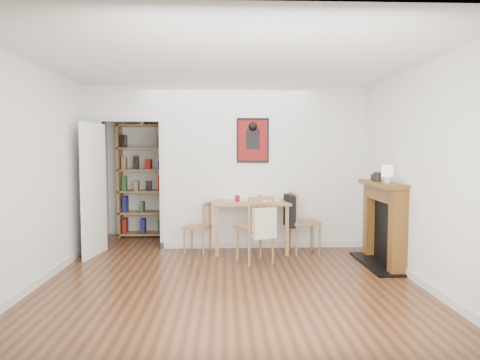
{
  "coord_description": "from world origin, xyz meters",
  "views": [
    {
      "loc": [
        -0.06,
        -5.54,
        1.59
      ],
      "look_at": [
        0.17,
        0.6,
        1.17
      ],
      "focal_mm": 32.0,
      "sensor_mm": 36.0,
      "label": 1
    }
  ],
  "objects_px": {
    "orange_fruit": "(260,197)",
    "mantel_lamp": "(387,172)",
    "chair_front": "(255,228)",
    "chair_right": "(303,222)",
    "dining_table": "(251,207)",
    "ceramic_jar_b": "(373,177)",
    "ceramic_jar_a": "(377,177)",
    "fireplace": "(384,221)",
    "notebook": "(270,200)",
    "chair_left": "(197,228)",
    "bookshelf": "(143,181)",
    "red_glass": "(237,198)"
  },
  "relations": [
    {
      "from": "dining_table",
      "to": "orange_fruit",
      "type": "xyz_separation_m",
      "value": [
        0.16,
        0.17,
        0.14
      ]
    },
    {
      "from": "chair_right",
      "to": "ceramic_jar_a",
      "type": "distance_m",
      "value": 1.34
    },
    {
      "from": "chair_right",
      "to": "mantel_lamp",
      "type": "xyz_separation_m",
      "value": [
        0.9,
        -1.05,
        0.82
      ]
    },
    {
      "from": "dining_table",
      "to": "chair_right",
      "type": "height_order",
      "value": "chair_right"
    },
    {
      "from": "chair_right",
      "to": "ceramic_jar_a",
      "type": "height_order",
      "value": "ceramic_jar_a"
    },
    {
      "from": "bookshelf",
      "to": "fireplace",
      "type": "bearing_deg",
      "value": -29.97
    },
    {
      "from": "chair_front",
      "to": "red_glass",
      "type": "relative_size",
      "value": 10.27
    },
    {
      "from": "bookshelf",
      "to": "mantel_lamp",
      "type": "xyz_separation_m",
      "value": [
        3.63,
        -2.47,
        0.28
      ]
    },
    {
      "from": "orange_fruit",
      "to": "mantel_lamp",
      "type": "distance_m",
      "value": 2.1
    },
    {
      "from": "dining_table",
      "to": "ceramic_jar_b",
      "type": "bearing_deg",
      "value": -18.2
    },
    {
      "from": "orange_fruit",
      "to": "notebook",
      "type": "xyz_separation_m",
      "value": [
        0.14,
        -0.18,
        -0.03
      ]
    },
    {
      "from": "chair_front",
      "to": "orange_fruit",
      "type": "distance_m",
      "value": 0.92
    },
    {
      "from": "bookshelf",
      "to": "chair_left",
      "type": "bearing_deg",
      "value": -51.92
    },
    {
      "from": "chair_right",
      "to": "orange_fruit",
      "type": "height_order",
      "value": "chair_right"
    },
    {
      "from": "fireplace",
      "to": "red_glass",
      "type": "relative_size",
      "value": 13.31
    },
    {
      "from": "dining_table",
      "to": "red_glass",
      "type": "distance_m",
      "value": 0.27
    },
    {
      "from": "chair_left",
      "to": "ceramic_jar_b",
      "type": "relative_size",
      "value": 8.8
    },
    {
      "from": "chair_front",
      "to": "mantel_lamp",
      "type": "distance_m",
      "value": 1.94
    },
    {
      "from": "chair_right",
      "to": "ceramic_jar_b",
      "type": "distance_m",
      "value": 1.26
    },
    {
      "from": "notebook",
      "to": "chair_left",
      "type": "bearing_deg",
      "value": -175.74
    },
    {
      "from": "ceramic_jar_a",
      "to": "fireplace",
      "type": "bearing_deg",
      "value": -47.2
    },
    {
      "from": "orange_fruit",
      "to": "chair_left",
      "type": "bearing_deg",
      "value": -165.0
    },
    {
      "from": "dining_table",
      "to": "mantel_lamp",
      "type": "distance_m",
      "value": 2.16
    },
    {
      "from": "bookshelf",
      "to": "ceramic_jar_b",
      "type": "bearing_deg",
      "value": -27.06
    },
    {
      "from": "notebook",
      "to": "ceramic_jar_b",
      "type": "bearing_deg",
      "value": -21.27
    },
    {
      "from": "notebook",
      "to": "ceramic_jar_a",
      "type": "height_order",
      "value": "ceramic_jar_a"
    },
    {
      "from": "ceramic_jar_b",
      "to": "chair_left",
      "type": "bearing_deg",
      "value": 169.49
    },
    {
      "from": "chair_front",
      "to": "red_glass",
      "type": "xyz_separation_m",
      "value": [
        -0.24,
        0.59,
        0.36
      ]
    },
    {
      "from": "ceramic_jar_b",
      "to": "mantel_lamp",
      "type": "bearing_deg",
      "value": -92.58
    },
    {
      "from": "chair_front",
      "to": "ceramic_jar_b",
      "type": "bearing_deg",
      "value": 3.29
    },
    {
      "from": "dining_table",
      "to": "fireplace",
      "type": "bearing_deg",
      "value": -25.25
    },
    {
      "from": "ceramic_jar_b",
      "to": "fireplace",
      "type": "bearing_deg",
      "value": -76.56
    },
    {
      "from": "fireplace",
      "to": "notebook",
      "type": "distance_m",
      "value": 1.74
    },
    {
      "from": "orange_fruit",
      "to": "ceramic_jar_a",
      "type": "bearing_deg",
      "value": -30.89
    },
    {
      "from": "chair_left",
      "to": "mantel_lamp",
      "type": "relative_size",
      "value": 3.28
    },
    {
      "from": "chair_front",
      "to": "ceramic_jar_b",
      "type": "relative_size",
      "value": 10.65
    },
    {
      "from": "chair_front",
      "to": "bookshelf",
      "type": "distance_m",
      "value": 2.82
    },
    {
      "from": "red_glass",
      "to": "ceramic_jar_a",
      "type": "relative_size",
      "value": 0.73
    },
    {
      "from": "chair_front",
      "to": "bookshelf",
      "type": "relative_size",
      "value": 0.46
    },
    {
      "from": "mantel_lamp",
      "to": "fireplace",
      "type": "bearing_deg",
      "value": 73.56
    },
    {
      "from": "chair_right",
      "to": "ceramic_jar_b",
      "type": "xyz_separation_m",
      "value": [
        0.93,
        -0.46,
        0.72
      ]
    },
    {
      "from": "mantel_lamp",
      "to": "orange_fruit",
      "type": "bearing_deg",
      "value": 139.17
    },
    {
      "from": "mantel_lamp",
      "to": "ceramic_jar_b",
      "type": "distance_m",
      "value": 0.61
    },
    {
      "from": "chair_left",
      "to": "dining_table",
      "type": "bearing_deg",
      "value": 6.46
    },
    {
      "from": "red_glass",
      "to": "notebook",
      "type": "height_order",
      "value": "red_glass"
    },
    {
      "from": "dining_table",
      "to": "orange_fruit",
      "type": "distance_m",
      "value": 0.27
    },
    {
      "from": "chair_right",
      "to": "notebook",
      "type": "height_order",
      "value": "chair_right"
    },
    {
      "from": "notebook",
      "to": "mantel_lamp",
      "type": "relative_size",
      "value": 1.12
    },
    {
      "from": "orange_fruit",
      "to": "chair_front",
      "type": "bearing_deg",
      "value": -99.11
    },
    {
      "from": "orange_fruit",
      "to": "mantel_lamp",
      "type": "bearing_deg",
      "value": -40.83
    }
  ]
}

